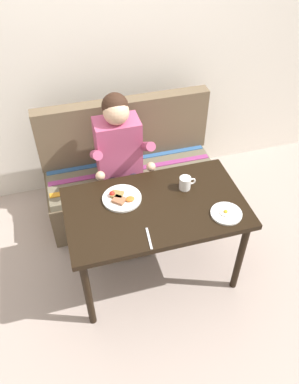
% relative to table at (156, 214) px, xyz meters
% --- Properties ---
extents(ground_plane, '(8.00, 8.00, 0.00)m').
position_rel_table_xyz_m(ground_plane, '(0.00, 0.00, -0.65)').
color(ground_plane, '#A9968C').
extents(back_wall, '(4.40, 0.10, 2.60)m').
position_rel_table_xyz_m(back_wall, '(0.00, 1.27, 0.65)').
color(back_wall, silver).
rests_on(back_wall, ground).
extents(table, '(1.20, 0.70, 0.73)m').
position_rel_table_xyz_m(table, '(0.00, 0.00, 0.00)').
color(table, black).
rests_on(table, ground).
extents(couch, '(1.44, 0.56, 1.00)m').
position_rel_table_xyz_m(couch, '(0.00, 0.76, -0.32)').
color(couch, brown).
rests_on(couch, ground).
extents(person, '(0.45, 0.61, 1.21)m').
position_rel_table_xyz_m(person, '(-0.11, 0.59, 0.09)').
color(person, '#B34A70').
rests_on(person, ground).
extents(plate_breakfast, '(0.26, 0.26, 0.05)m').
position_rel_table_xyz_m(plate_breakfast, '(-0.21, 0.12, 0.09)').
color(plate_breakfast, white).
rests_on(plate_breakfast, table).
extents(plate_eggs, '(0.20, 0.20, 0.04)m').
position_rel_table_xyz_m(plate_eggs, '(0.42, -0.20, 0.09)').
color(plate_eggs, white).
rests_on(plate_eggs, table).
extents(coffee_mug, '(0.12, 0.08, 0.09)m').
position_rel_table_xyz_m(coffee_mug, '(0.25, 0.11, 0.13)').
color(coffee_mug, white).
rests_on(coffee_mug, table).
extents(fork, '(0.03, 0.17, 0.00)m').
position_rel_table_xyz_m(fork, '(-0.12, -0.26, 0.08)').
color(fork, silver).
rests_on(fork, table).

